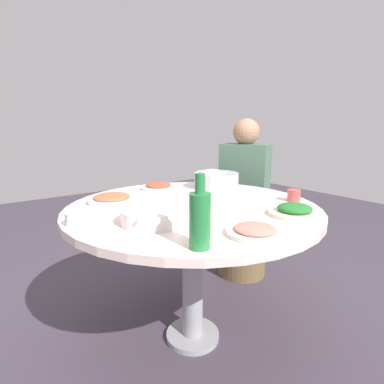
# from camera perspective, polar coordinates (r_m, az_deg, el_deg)

# --- Properties ---
(ground) EXTENTS (8.00, 8.00, 0.00)m
(ground) POSITION_cam_1_polar(r_m,az_deg,el_deg) (1.85, 0.12, -25.73)
(ground) COLOR #413844
(round_dining_table) EXTENTS (1.24, 1.24, 0.76)m
(round_dining_table) POSITION_cam_1_polar(r_m,az_deg,el_deg) (1.53, 0.14, -5.87)
(round_dining_table) COLOR #99999E
(round_dining_table) RESTS_ON ground
(rice_bowl) EXTENTS (0.28, 0.28, 0.11)m
(rice_bowl) POSITION_cam_1_polar(r_m,az_deg,el_deg) (1.91, 4.58, 2.28)
(rice_bowl) COLOR #B2B5BA
(rice_bowl) RESTS_ON round_dining_table
(soup_bowl) EXTENTS (0.26, 0.26, 0.06)m
(soup_bowl) POSITION_cam_1_polar(r_m,az_deg,el_deg) (1.23, -7.47, -4.56)
(soup_bowl) COLOR white
(soup_bowl) RESTS_ON round_dining_table
(dish_tofu_braise) EXTENTS (0.24, 0.24, 0.04)m
(dish_tofu_braise) POSITION_cam_1_polar(r_m,az_deg,el_deg) (1.61, -14.87, -1.21)
(dish_tofu_braise) COLOR white
(dish_tofu_braise) RESTS_ON round_dining_table
(dish_greens) EXTENTS (0.23, 0.23, 0.05)m
(dish_greens) POSITION_cam_1_polar(r_m,az_deg,el_deg) (1.40, 18.79, -3.36)
(dish_greens) COLOR silver
(dish_greens) RESTS_ON round_dining_table
(dish_stirfry) EXTENTS (0.21, 0.21, 0.04)m
(dish_stirfry) POSITION_cam_1_polar(r_m,az_deg,el_deg) (1.88, -6.35, 1.07)
(dish_stirfry) COLOR white
(dish_stirfry) RESTS_ON round_dining_table
(dish_shrimp) EXTENTS (0.21, 0.21, 0.04)m
(dish_shrimp) POSITION_cam_1_polar(r_m,az_deg,el_deg) (1.12, 11.81, -7.18)
(dish_shrimp) COLOR silver
(dish_shrimp) RESTS_ON round_dining_table
(green_bottle) EXTENTS (0.07, 0.07, 0.24)m
(green_bottle) POSITION_cam_1_polar(r_m,az_deg,el_deg) (0.96, 1.49, -5.08)
(green_bottle) COLOR #258040
(green_bottle) RESTS_ON round_dining_table
(tea_cup_near) EXTENTS (0.06, 0.06, 0.05)m
(tea_cup_near) POSITION_cam_1_polar(r_m,az_deg,el_deg) (1.28, -21.46, -4.81)
(tea_cup_near) COLOR white
(tea_cup_near) RESTS_ON round_dining_table
(tea_cup_far) EXTENTS (0.07, 0.07, 0.06)m
(tea_cup_far) POSITION_cam_1_polar(r_m,az_deg,el_deg) (1.66, 18.67, -0.62)
(tea_cup_far) COLOR #BD4A47
(tea_cup_far) RESTS_ON round_dining_table
(stool_for_diner_left) EXTENTS (0.36, 0.36, 0.43)m
(stool_for_diner_left) POSITION_cam_1_polar(r_m,az_deg,el_deg) (2.42, 9.42, -10.21)
(stool_for_diner_left) COLOR brown
(stool_for_diner_left) RESTS_ON ground
(diner_left) EXTENTS (0.44, 0.45, 0.76)m
(diner_left) POSITION_cam_1_polar(r_m,az_deg,el_deg) (2.27, 9.90, 2.33)
(diner_left) COLOR #2D333D
(diner_left) RESTS_ON stool_for_diner_left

